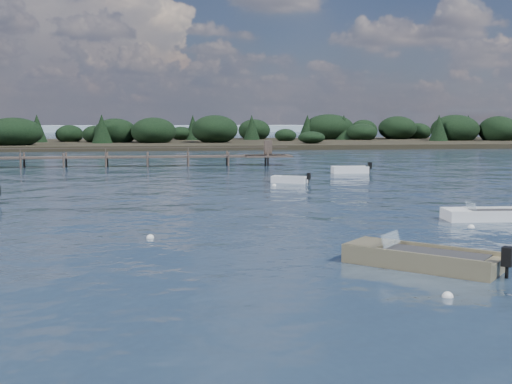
{
  "coord_description": "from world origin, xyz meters",
  "views": [
    {
      "loc": [
        -6.81,
        -20.89,
        5.04
      ],
      "look_at": [
        -2.0,
        14.0,
        1.0
      ],
      "focal_mm": 45.0,
      "sensor_mm": 36.0,
      "label": 1
    }
  ],
  "objects": [
    {
      "name": "buoy_a",
      "position": [
        1.01,
        -4.06,
        0.0
      ],
      "size": [
        0.32,
        0.32,
        0.32
      ],
      "primitive_type": "sphere",
      "color": "silver",
      "rests_on": "ground"
    },
    {
      "name": "jetty",
      "position": [
        -21.74,
        47.99,
        0.98
      ],
      "size": [
        64.5,
        3.2,
        3.4
      ],
      "color": "#483C35",
      "rests_on": "ground"
    },
    {
      "name": "ground",
      "position": [
        0.0,
        60.0,
        0.0
      ],
      "size": [
        400.0,
        400.0,
        0.0
      ],
      "primitive_type": "plane",
      "color": "#152232",
      "rests_on": "ground"
    },
    {
      "name": "dinghy_mid_white_a",
      "position": [
        9.12,
        8.93,
        0.15
      ],
      "size": [
        4.97,
        2.07,
        1.15
      ],
      "color": "silver",
      "rests_on": "ground"
    },
    {
      "name": "far_headland",
      "position": [
        25.0,
        100.0,
        1.96
      ],
      "size": [
        190.0,
        40.0,
        5.8
      ],
      "color": "black",
      "rests_on": "ground"
    },
    {
      "name": "buoy_c",
      "position": [
        -7.6,
        6.26,
        0.0
      ],
      "size": [
        0.32,
        0.32,
        0.32
      ],
      "primitive_type": "sphere",
      "color": "silver",
      "rests_on": "ground"
    },
    {
      "name": "buoy_b",
      "position": [
        7.1,
        6.81,
        0.0
      ],
      "size": [
        0.32,
        0.32,
        0.32
      ],
      "primitive_type": "sphere",
      "color": "silver",
      "rests_on": "ground"
    },
    {
      "name": "tender_far_white",
      "position": [
        2.68,
        28.56,
        0.15
      ],
      "size": [
        3.05,
        2.24,
        1.06
      ],
      "color": "silver",
      "rests_on": "ground"
    },
    {
      "name": "tender_far_grey_b",
      "position": [
        9.95,
        36.73,
        0.18
      ],
      "size": [
        3.73,
        1.39,
        1.28
      ],
      "color": "silver",
      "rests_on": "ground"
    },
    {
      "name": "buoy_e",
      "position": [
        1.12,
        26.56,
        0.0
      ],
      "size": [
        0.32,
        0.32,
        0.32
      ],
      "primitive_type": "sphere",
      "color": "silver",
      "rests_on": "ground"
    },
    {
      "name": "dinghy_near_olive",
      "position": [
        1.72,
        -0.35,
        0.18
      ],
      "size": [
        5.05,
        4.87,
        1.35
      ],
      "color": "#6F664A",
      "rests_on": "ground"
    }
  ]
}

